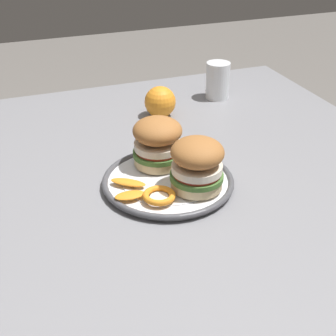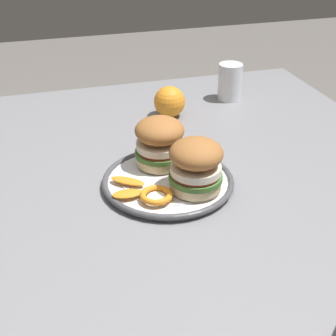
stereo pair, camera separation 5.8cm
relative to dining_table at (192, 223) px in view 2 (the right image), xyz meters
name	(u,v)px [view 2 (the right image)]	position (x,y,z in m)	size (l,w,h in m)	color
dining_table	(192,223)	(0.00, 0.00, 0.00)	(1.18, 1.03, 0.75)	gray
dinner_plate	(168,181)	(0.01, 0.05, 0.11)	(0.26, 0.26, 0.02)	white
sandwich_half_left	(160,141)	(0.07, 0.05, 0.17)	(0.13, 0.13, 0.10)	beige
sandwich_half_right	(196,164)	(-0.04, 0.01, 0.17)	(0.14, 0.14, 0.10)	beige
orange_peel_curled	(156,195)	(-0.06, 0.09, 0.12)	(0.08, 0.08, 0.01)	orange
orange_peel_strip_long	(128,181)	(0.01, 0.13, 0.12)	(0.06, 0.07, 0.01)	orange
orange_peel_strip_short	(127,194)	(-0.03, 0.14, 0.12)	(0.03, 0.06, 0.01)	orange
drinking_glass	(230,84)	(0.39, -0.24, 0.14)	(0.07, 0.07, 0.10)	white
whole_orange	(170,102)	(0.33, -0.05, 0.14)	(0.08, 0.08, 0.08)	orange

